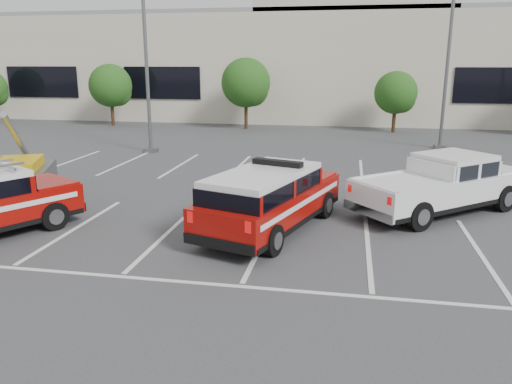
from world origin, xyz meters
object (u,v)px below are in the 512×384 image
(tree_mid_right, at_px, (397,94))
(white_pickup, at_px, (441,190))
(convention_building, at_px, (329,60))
(tree_mid_left, at_px, (247,85))
(tree_left, at_px, (112,87))
(light_pole_left, at_px, (146,49))
(utility_rig, at_px, (14,182))
(fire_chief_suv, at_px, (270,203))
(light_pole_mid, at_px, (449,49))

(tree_mid_right, relative_size, white_pickup, 0.69)
(convention_building, bearing_deg, tree_mid_left, -117.40)
(tree_left, distance_m, tree_mid_right, 20.00)
(convention_building, distance_m, tree_left, 18.11)
(light_pole_left, relative_size, utility_rig, 2.42)
(tree_left, height_order, white_pickup, tree_left)
(tree_mid_left, bearing_deg, utility_rig, -102.10)
(fire_chief_suv, bearing_deg, tree_left, 143.30)
(light_pole_mid, relative_size, white_pickup, 1.77)
(light_pole_left, xyz_separation_m, utility_rig, (-1.10, -9.49, -4.58))
(tree_left, relative_size, fire_chief_suv, 0.76)
(fire_chief_suv, xyz_separation_m, utility_rig, (-9.12, 1.66, -0.18))
(light_pole_left, bearing_deg, white_pickup, -33.03)
(light_pole_left, relative_size, white_pickup, 1.77)
(white_pickup, bearing_deg, utility_rig, -126.02)
(fire_chief_suv, bearing_deg, light_pole_left, 143.88)
(convention_building, relative_size, white_pickup, 10.36)
(tree_left, xyz_separation_m, tree_mid_right, (20.00, -0.00, -0.27))
(light_pole_mid, distance_m, utility_rig, 21.50)
(tree_mid_left, height_order, light_pole_mid, light_pole_mid)
(tree_left, height_order, tree_mid_right, tree_left)
(light_pole_mid, bearing_deg, white_pickup, -99.12)
(convention_building, xyz_separation_m, white_pickup, (4.82, -28.32, -4.00))
(tree_left, bearing_deg, fire_chief_suv, -54.83)
(tree_mid_right, distance_m, light_pole_left, 16.72)
(light_pole_mid, distance_m, white_pickup, 13.38)
(convention_building, height_order, tree_mid_right, convention_building)
(tree_left, bearing_deg, convention_building, 33.05)
(light_pole_mid, height_order, utility_rig, light_pole_mid)
(tree_left, height_order, utility_rig, tree_left)
(utility_rig, bearing_deg, tree_left, 83.70)
(fire_chief_suv, relative_size, white_pickup, 1.00)
(light_pole_mid, bearing_deg, tree_left, 164.57)
(convention_building, height_order, tree_left, convention_building)
(fire_chief_suv, bearing_deg, white_pickup, 46.58)
(utility_rig, bearing_deg, tree_mid_right, 31.15)
(convention_building, bearing_deg, utility_rig, -107.54)
(convention_building, relative_size, light_pole_left, 5.86)
(tree_mid_right, bearing_deg, tree_left, 180.00)
(tree_mid_left, xyz_separation_m, light_pole_mid, (11.91, -6.05, 2.14))
(tree_mid_right, relative_size, light_pole_left, 0.39)
(convention_building, bearing_deg, tree_left, -146.95)
(tree_mid_right, bearing_deg, fire_chief_suv, -103.44)
(tree_mid_left, distance_m, fire_chief_suv, 21.88)
(tree_mid_right, bearing_deg, convention_building, 116.57)
(tree_mid_right, height_order, light_pole_mid, light_pole_mid)
(convention_building, bearing_deg, light_pole_mid, -66.74)
(tree_left, distance_m, light_pole_left, 12.43)
(fire_chief_suv, height_order, white_pickup, fire_chief_suv)
(white_pickup, bearing_deg, light_pole_left, -163.26)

